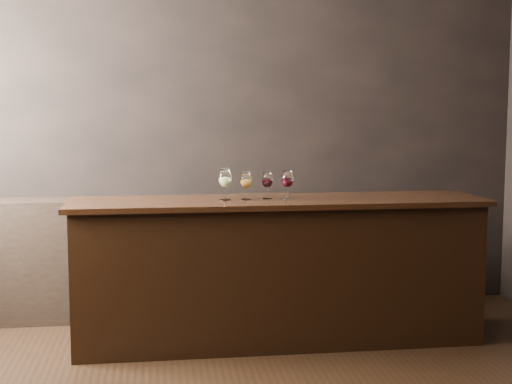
{
  "coord_description": "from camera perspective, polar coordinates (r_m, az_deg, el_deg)",
  "views": [
    {
      "loc": [
        -0.41,
        -3.42,
        1.58
      ],
      "look_at": [
        0.24,
        1.29,
        1.04
      ],
      "focal_mm": 50.0,
      "sensor_mm": 36.0,
      "label": 1
    }
  ],
  "objects": [
    {
      "name": "bar_top",
      "position": [
        4.81,
        1.8,
        -0.78
      ],
      "size": [
        2.81,
        0.66,
        0.04
      ],
      "primitive_type": "cube",
      "rotation": [
        0.0,
        0.0,
        0.0
      ],
      "color": "black",
      "rests_on": "bar_counter"
    },
    {
      "name": "glass_white",
      "position": [
        4.75,
        -2.49,
        1.06
      ],
      "size": [
        0.09,
        0.09,
        0.21
      ],
      "color": "white",
      "rests_on": "bar_top"
    },
    {
      "name": "glass_red_a",
      "position": [
        4.81,
        0.9,
        0.93
      ],
      "size": [
        0.08,
        0.08,
        0.18
      ],
      "color": "white",
      "rests_on": "bar_top"
    },
    {
      "name": "glass_red_b",
      "position": [
        4.77,
        2.53,
        1.0
      ],
      "size": [
        0.08,
        0.08,
        0.2
      ],
      "color": "white",
      "rests_on": "bar_top"
    },
    {
      "name": "back_bar_shelf",
      "position": [
        5.57,
        -10.22,
        -5.18
      ],
      "size": [
        2.55,
        0.4,
        0.92
      ],
      "primitive_type": "cube",
      "color": "black",
      "rests_on": "ground"
    },
    {
      "name": "room_shell",
      "position": [
        3.54,
        -5.01,
        10.2
      ],
      "size": [
        5.02,
        4.52,
        2.81
      ],
      "color": "black",
      "rests_on": "ground"
    },
    {
      "name": "bar_counter",
      "position": [
        4.9,
        1.78,
        -6.51
      ],
      "size": [
        2.72,
        0.59,
        0.95
      ],
      "primitive_type": "cube",
      "rotation": [
        0.0,
        0.0,
        0.0
      ],
      "color": "black",
      "rests_on": "ground"
    },
    {
      "name": "glass_amber",
      "position": [
        4.77,
        -0.81,
        0.9
      ],
      "size": [
        0.08,
        0.08,
        0.19
      ],
      "color": "white",
      "rests_on": "bar_top"
    }
  ]
}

